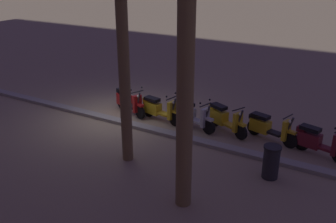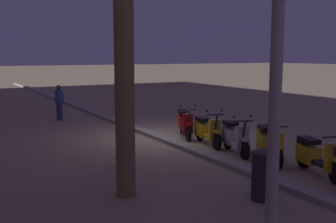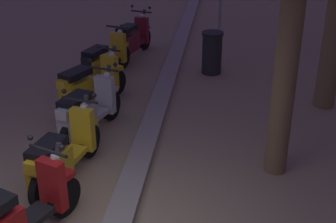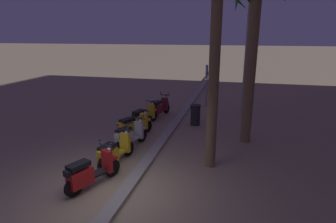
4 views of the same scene
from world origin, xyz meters
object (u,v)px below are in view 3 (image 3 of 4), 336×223
object	(u,v)px
scooter_yellow_mid_rear	(104,61)
scooter_yellow_mid_front	(62,156)
scooter_red_lead_nearest	(13,220)
scooter_silver_far_back	(87,113)
scooter_yellow_tail_end	(88,86)
litter_bin	(212,52)
scooter_maroon_mid_centre	(132,39)

from	to	relation	value
scooter_yellow_mid_rear	scooter_yellow_mid_front	world-z (taller)	scooter_yellow_mid_front
scooter_yellow_mid_rear	scooter_red_lead_nearest	size ratio (longest dim) A/B	1.04
scooter_yellow_mid_rear	scooter_red_lead_nearest	distance (m)	5.43
scooter_silver_far_back	scooter_yellow_mid_front	distance (m)	1.36
scooter_yellow_tail_end	scooter_silver_far_back	size ratio (longest dim) A/B	0.97
scooter_yellow_mid_front	litter_bin	size ratio (longest dim) A/B	1.94
scooter_yellow_tail_end	scooter_silver_far_back	world-z (taller)	scooter_silver_far_back
scooter_yellow_mid_front	scooter_red_lead_nearest	distance (m)	1.43
scooter_maroon_mid_centre	scooter_yellow_mid_front	distance (m)	5.58
scooter_yellow_mid_front	scooter_red_lead_nearest	bearing A→B (deg)	-2.70
scooter_maroon_mid_centre	litter_bin	world-z (taller)	scooter_maroon_mid_centre
scooter_maroon_mid_centre	scooter_yellow_mid_front	xyz separation A→B (m)	(5.58, 0.10, -0.01)
scooter_yellow_tail_end	scooter_silver_far_back	bearing A→B (deg)	14.48
scooter_yellow_tail_end	litter_bin	size ratio (longest dim) A/B	1.80
scooter_yellow_mid_rear	scooter_red_lead_nearest	bearing A→B (deg)	3.58
scooter_yellow_tail_end	scooter_maroon_mid_centre	bearing A→B (deg)	175.89
litter_bin	scooter_red_lead_nearest	bearing A→B (deg)	-17.60
scooter_yellow_mid_rear	litter_bin	xyz separation A→B (m)	(-0.73, 2.29, 0.04)
scooter_yellow_tail_end	litter_bin	bearing A→B (deg)	135.55
scooter_yellow_mid_front	scooter_maroon_mid_centre	bearing A→B (deg)	-179.01
scooter_red_lead_nearest	scooter_yellow_tail_end	bearing A→B (deg)	-176.30
scooter_silver_far_back	scooter_yellow_mid_rear	bearing A→B (deg)	-171.90
scooter_yellow_mid_rear	scooter_yellow_mid_front	xyz separation A→B (m)	(3.99, 0.41, 0.00)
scooter_red_lead_nearest	litter_bin	bearing A→B (deg)	162.40
scooter_maroon_mid_centre	scooter_silver_far_back	distance (m)	4.22
scooter_yellow_mid_front	litter_bin	distance (m)	5.08
scooter_yellow_mid_rear	litter_bin	bearing A→B (deg)	107.68
scooter_maroon_mid_centre	scooter_red_lead_nearest	world-z (taller)	same
litter_bin	scooter_yellow_tail_end	bearing A→B (deg)	-44.45
scooter_silver_far_back	scooter_red_lead_nearest	size ratio (longest dim) A/B	1.00
scooter_yellow_mid_rear	scooter_silver_far_back	bearing A→B (deg)	8.10
scooter_maroon_mid_centre	litter_bin	bearing A→B (deg)	66.43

